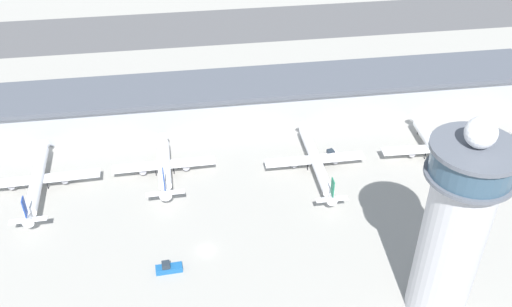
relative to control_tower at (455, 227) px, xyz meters
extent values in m
plane|color=#9E9B93|center=(-55.41, 27.26, -26.57)|extent=(1000.00, 1000.00, 0.00)
cube|color=#A3A8B2|center=(-55.41, 97.26, -20.32)|extent=(263.49, 22.00, 12.51)
cube|color=#4C515B|center=(-55.41, 97.26, -13.26)|extent=(263.49, 25.00, 1.60)
cube|color=#515154|center=(-55.41, 182.87, -26.57)|extent=(395.23, 44.00, 0.01)
cylinder|color=#BCBCC1|center=(0.00, 0.00, -6.04)|extent=(14.46, 14.46, 41.06)
cylinder|color=#565B66|center=(0.00, 0.00, 14.89)|extent=(18.97, 18.97, 0.80)
cylinder|color=#334C60|center=(0.00, 0.00, 18.21)|extent=(17.45, 17.45, 5.85)
cylinder|color=#565B66|center=(0.00, 0.00, 21.64)|extent=(18.97, 18.97, 1.00)
sphere|color=white|center=(0.00, 0.00, 25.44)|extent=(6.61, 6.61, 6.61)
cylinder|color=silver|center=(-105.73, 61.95, -22.33)|extent=(5.05, 32.63, 3.80)
cone|color=silver|center=(-106.42, 79.89, -22.33)|extent=(3.93, 3.56, 3.80)
cone|color=silver|center=(-105.01, 43.43, -22.33)|extent=(3.59, 4.69, 3.42)
cube|color=silver|center=(-105.75, 62.60, -22.99)|extent=(38.70, 5.89, 0.44)
cylinder|color=#A8A8B2|center=(-113.88, 63.28, -24.14)|extent=(2.25, 4.25, 2.09)
cylinder|color=#A8A8B2|center=(-97.70, 63.91, -24.14)|extent=(2.25, 4.25, 2.09)
cube|color=navy|center=(-104.98, 42.52, -17.39)|extent=(0.41, 2.81, 6.07)
cube|color=silver|center=(-104.96, 42.12, -21.95)|extent=(10.70, 2.41, 0.24)
cylinder|color=black|center=(-106.31, 76.99, -25.40)|extent=(0.28, 0.28, 2.35)
cylinder|color=black|center=(-103.07, 61.90, -25.40)|extent=(0.28, 0.28, 2.35)
cylinder|color=black|center=(-108.38, 61.69, -25.40)|extent=(0.28, 0.28, 2.35)
cylinder|color=white|center=(-66.17, 64.20, -22.33)|extent=(4.54, 23.52, 4.18)
cone|color=white|center=(-66.38, 77.81, -22.33)|extent=(4.24, 3.82, 4.18)
cone|color=white|center=(-65.95, 49.97, -22.33)|extent=(3.84, 5.07, 3.76)
cube|color=white|center=(-66.17, 64.67, -23.07)|extent=(33.49, 4.92, 0.44)
cylinder|color=#A8A8B2|center=(-73.21, 65.56, -24.33)|extent=(2.37, 4.63, 2.30)
cylinder|color=#A8A8B2|center=(-59.17, 65.78, -24.33)|extent=(2.37, 4.63, 2.30)
cube|color=navy|center=(-65.93, 48.96, -16.90)|extent=(0.34, 2.80, 6.69)
cube|color=white|center=(-65.93, 48.56, -21.92)|extent=(11.73, 2.18, 0.24)
cylinder|color=black|center=(-66.33, 74.73, -25.50)|extent=(0.28, 0.28, 2.15)
cylinder|color=black|center=(-63.24, 63.92, -25.50)|extent=(0.28, 0.28, 2.15)
cylinder|color=black|center=(-69.09, 63.83, -25.50)|extent=(0.28, 0.28, 2.15)
cylinder|color=white|center=(-16.83, 59.59, -22.38)|extent=(3.60, 35.33, 3.49)
cone|color=white|center=(-16.89, 78.82, -22.38)|extent=(3.50, 3.15, 3.49)
cone|color=white|center=(-16.76, 39.84, -22.38)|extent=(3.15, 4.19, 3.14)
cube|color=white|center=(-16.83, 60.29, -22.99)|extent=(33.43, 4.51, 0.44)
cylinder|color=#A8A8B2|center=(-23.85, 61.27, -24.05)|extent=(1.93, 3.84, 1.92)
cylinder|color=#A8A8B2|center=(-9.82, 61.32, -24.05)|extent=(1.93, 3.84, 1.92)
cube|color=#14704C|center=(-16.76, 39.00, -17.85)|extent=(0.31, 2.80, 5.58)
cube|color=white|center=(-16.76, 38.60, -22.03)|extent=(9.77, 2.03, 0.24)
cylinder|color=black|center=(-16.88, 76.05, -25.35)|extent=(0.28, 0.28, 2.45)
cylinder|color=black|center=(-14.39, 59.50, -25.35)|extent=(0.28, 0.28, 2.45)
cylinder|color=black|center=(-19.27, 59.49, -25.35)|extent=(0.28, 0.28, 2.45)
cylinder|color=white|center=(24.37, 59.83, -22.27)|extent=(5.14, 32.44, 3.94)
cone|color=white|center=(25.03, 77.75, -22.27)|extent=(4.07, 3.69, 3.94)
cone|color=white|center=(23.68, 41.32, -22.27)|extent=(3.72, 4.86, 3.55)
cube|color=white|center=(24.39, 60.48, -22.96)|extent=(35.75, 5.72, 0.44)
cylinder|color=#A8A8B2|center=(16.96, 61.76, -24.15)|extent=(2.33, 4.41, 2.17)
cylinder|color=#A8A8B2|center=(31.90, 61.20, -24.15)|extent=(2.33, 4.41, 2.17)
cube|color=red|center=(23.64, 40.38, -17.15)|extent=(0.40, 2.81, 6.30)
cube|color=white|center=(23.63, 39.98, -21.88)|extent=(11.10, 2.41, 0.24)
cylinder|color=black|center=(24.92, 74.78, -25.41)|extent=(0.28, 0.28, 2.33)
cylinder|color=black|center=(27.12, 59.58, -25.41)|extent=(0.28, 0.28, 2.33)
cylinder|color=black|center=(21.61, 59.78, -25.41)|extent=(0.28, 0.28, 2.33)
cube|color=black|center=(-65.79, 21.11, -26.51)|extent=(6.09, 2.75, 0.12)
cube|color=#195699|center=(-65.79, 21.11, -25.71)|extent=(7.23, 2.91, 1.73)
cube|color=#232D38|center=(-66.50, 21.07, -24.13)|extent=(2.25, 2.35, 1.41)
cube|color=black|center=(41.91, 64.99, -26.51)|extent=(5.06, 5.35, 0.12)
cube|color=#2D333D|center=(41.91, 64.99, -25.71)|extent=(5.78, 6.16, 1.72)
cube|color=#232D38|center=(42.32, 64.53, -24.15)|extent=(2.73, 2.72, 1.41)
cube|color=black|center=(-10.78, 64.93, -26.51)|extent=(6.24, 3.96, 0.12)
cube|color=silver|center=(-10.78, 64.93, -25.70)|extent=(7.32, 4.38, 1.75)
cube|color=#232D38|center=(-10.12, 65.13, -24.11)|extent=(2.61, 2.68, 1.43)
camera|label=1|loc=(-58.19, -87.14, 88.07)|focal=40.00mm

